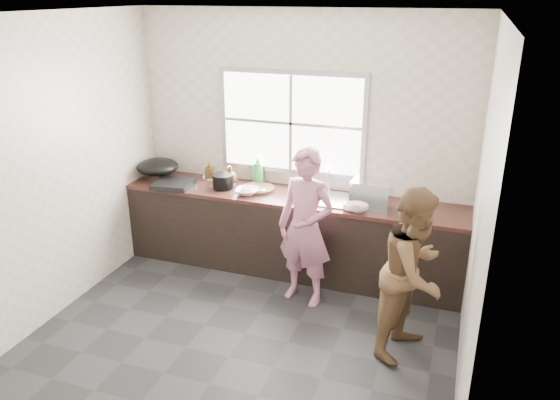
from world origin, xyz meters
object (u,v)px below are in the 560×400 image
(person_side, at_px, (414,273))
(bowl_mince, at_px, (247,191))
(wok, at_px, (158,167))
(bottle_green, at_px, (258,169))
(burner, at_px, (173,184))
(pot_lid_right, at_px, (219,184))
(bowl_held, at_px, (349,208))
(glass_jar, at_px, (233,180))
(bottle_brown_short, at_px, (230,176))
(cutting_board, at_px, (258,189))
(bottle_brown_tall, at_px, (210,171))
(pot_lid_left, at_px, (185,186))
(plate_food, at_px, (211,177))
(dish_rack, at_px, (371,195))
(bowl_crabs, at_px, (358,207))
(woman, at_px, (306,232))
(black_pot, at_px, (223,181))

(person_side, distance_m, bowl_mince, 2.05)
(person_side, bearing_deg, bowl_mince, 83.38)
(wok, bearing_deg, person_side, -19.01)
(person_side, bearing_deg, bottle_green, 75.26)
(burner, xyz_separation_m, pot_lid_right, (0.45, 0.22, -0.02))
(bowl_held, xyz_separation_m, glass_jar, (-1.37, 0.32, 0.02))
(bottle_brown_short, xyz_separation_m, pot_lid_right, (-0.11, -0.06, -0.09))
(bowl_held, bearing_deg, cutting_board, 167.69)
(bottle_brown_tall, bearing_deg, bowl_held, -13.04)
(glass_jar, relative_size, pot_lid_left, 0.37)
(plate_food, height_order, pot_lid_left, plate_food)
(burner, bearing_deg, cutting_board, 11.70)
(bottle_brown_short, height_order, burner, bottle_brown_short)
(dish_rack, bearing_deg, glass_jar, 176.08)
(plate_food, relative_size, bottle_brown_short, 1.05)
(bottle_brown_tall, bearing_deg, bowl_crabs, -11.77)
(bowl_crabs, distance_m, bottle_brown_tall, 1.80)
(woman, xyz_separation_m, burner, (-1.62, 0.38, 0.17))
(bowl_mince, xyz_separation_m, pot_lid_left, (-0.72, -0.01, -0.02))
(person_side, xyz_separation_m, pot_lid_right, (-2.23, 1.07, 0.14))
(bowl_held, distance_m, wok, 2.25)
(pot_lid_left, bearing_deg, plate_food, 69.85)
(plate_food, relative_size, dish_rack, 0.53)
(bowl_mince, relative_size, burner, 0.61)
(bottle_brown_tall, bearing_deg, dish_rack, -8.32)
(glass_jar, height_order, pot_lid_right, glass_jar)
(glass_jar, xyz_separation_m, dish_rack, (1.56, -0.20, 0.09))
(woman, relative_size, black_pot, 6.61)
(woman, height_order, cutting_board, woman)
(bottle_brown_short, bearing_deg, burner, -153.53)
(person_side, xyz_separation_m, wok, (-2.96, 1.02, 0.28))
(bowl_mince, height_order, wok, wok)
(woman, height_order, person_side, person_side)
(bowl_mince, distance_m, bottle_brown_short, 0.38)
(burner, bearing_deg, wok, 149.43)
(woman, relative_size, bottle_brown_tall, 7.83)
(cutting_board, distance_m, bowl_crabs, 1.13)
(bottle_green, relative_size, pot_lid_left, 1.16)
(black_pot, distance_m, bottle_brown_tall, 0.36)
(bowl_mince, xyz_separation_m, wok, (-1.13, 0.12, 0.12))
(bottle_brown_tall, bearing_deg, bottle_green, 4.91)
(person_side, bearing_deg, plate_food, 82.06)
(burner, bearing_deg, bowl_crabs, -0.41)
(pot_lid_left, xyz_separation_m, pot_lid_right, (0.32, 0.19, -0.00))
(person_side, distance_m, dish_rack, 1.11)
(bottle_green, xyz_separation_m, burner, (-0.83, -0.40, -0.13))
(bottle_green, bearing_deg, woman, -44.90)
(bowl_mince, relative_size, wok, 0.52)
(plate_food, xyz_separation_m, pot_lid_left, (-0.14, -0.37, -0.00))
(burner, xyz_separation_m, dish_rack, (2.14, 0.08, 0.11))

